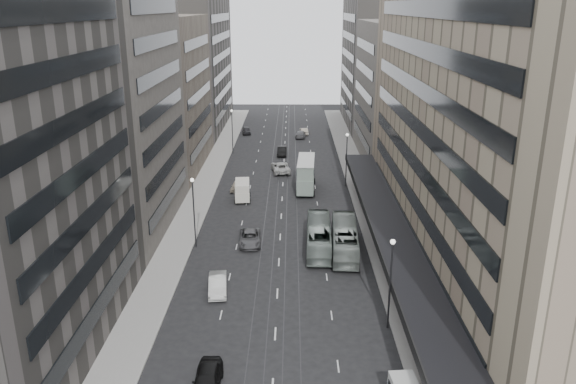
{
  "coord_description": "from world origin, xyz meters",
  "views": [
    {
      "loc": [
        1.36,
        -47.43,
        26.58
      ],
      "look_at": [
        0.94,
        16.23,
        5.3
      ],
      "focal_mm": 35.0,
      "sensor_mm": 36.0,
      "label": 1
    }
  ],
  "objects_px": {
    "bus_far": "(345,239)",
    "double_decker": "(306,174)",
    "panel_van": "(242,190)",
    "bus_near": "(319,236)",
    "sedan_0": "(207,380)",
    "sedan_2": "(250,238)",
    "sedan_1": "(218,284)"
  },
  "relations": [
    {
      "from": "bus_far",
      "to": "double_decker",
      "type": "height_order",
      "value": "double_decker"
    },
    {
      "from": "panel_van",
      "to": "bus_near",
      "type": "bearing_deg",
      "value": -63.38
    },
    {
      "from": "bus_near",
      "to": "sedan_0",
      "type": "bearing_deg",
      "value": 71.79
    },
    {
      "from": "panel_van",
      "to": "double_decker",
      "type": "bearing_deg",
      "value": 22.94
    },
    {
      "from": "sedan_0",
      "to": "sedan_2",
      "type": "height_order",
      "value": "sedan_0"
    },
    {
      "from": "panel_van",
      "to": "sedan_0",
      "type": "height_order",
      "value": "panel_van"
    },
    {
      "from": "sedan_2",
      "to": "bus_near",
      "type": "bearing_deg",
      "value": -13.64
    },
    {
      "from": "panel_van",
      "to": "sedan_1",
      "type": "relative_size",
      "value": 0.95
    },
    {
      "from": "double_decker",
      "to": "sedan_2",
      "type": "relative_size",
      "value": 1.66
    },
    {
      "from": "double_decker",
      "to": "sedan_1",
      "type": "height_order",
      "value": "double_decker"
    },
    {
      "from": "double_decker",
      "to": "bus_far",
      "type": "bearing_deg",
      "value": -77.28
    },
    {
      "from": "sedan_2",
      "to": "panel_van",
      "type": "bearing_deg",
      "value": 94.13
    },
    {
      "from": "sedan_0",
      "to": "sedan_1",
      "type": "distance_m",
      "value": 14.67
    },
    {
      "from": "bus_far",
      "to": "sedan_2",
      "type": "xyz_separation_m",
      "value": [
        -10.83,
        2.22,
        -0.87
      ]
    },
    {
      "from": "sedan_0",
      "to": "bus_near",
      "type": "bearing_deg",
      "value": 69.59
    },
    {
      "from": "bus_far",
      "to": "sedan_1",
      "type": "xyz_separation_m",
      "value": [
        -13.15,
        -9.34,
        -0.81
      ]
    },
    {
      "from": "panel_van",
      "to": "sedan_1",
      "type": "height_order",
      "value": "panel_van"
    },
    {
      "from": "bus_near",
      "to": "sedan_2",
      "type": "distance_m",
      "value": 8.12
    },
    {
      "from": "sedan_2",
      "to": "bus_far",
      "type": "bearing_deg",
      "value": -15.42
    },
    {
      "from": "bus_near",
      "to": "sedan_2",
      "type": "bearing_deg",
      "value": -7.67
    },
    {
      "from": "panel_van",
      "to": "sedan_2",
      "type": "bearing_deg",
      "value": -86.41
    },
    {
      "from": "sedan_1",
      "to": "bus_far",
      "type": "bearing_deg",
      "value": 29.14
    },
    {
      "from": "panel_van",
      "to": "sedan_1",
      "type": "bearing_deg",
      "value": -94.71
    },
    {
      "from": "panel_van",
      "to": "sedan_0",
      "type": "relative_size",
      "value": 0.94
    },
    {
      "from": "bus_near",
      "to": "sedan_1",
      "type": "height_order",
      "value": "bus_near"
    },
    {
      "from": "sedan_1",
      "to": "sedan_2",
      "type": "distance_m",
      "value": 11.79
    },
    {
      "from": "bus_far",
      "to": "sedan_2",
      "type": "bearing_deg",
      "value": -8.16
    },
    {
      "from": "bus_near",
      "to": "double_decker",
      "type": "bearing_deg",
      "value": -85.32
    },
    {
      "from": "double_decker",
      "to": "panel_van",
      "type": "relative_size",
      "value": 1.92
    },
    {
      "from": "bus_near",
      "to": "sedan_2",
      "type": "height_order",
      "value": "bus_near"
    },
    {
      "from": "sedan_1",
      "to": "sedan_2",
      "type": "height_order",
      "value": "sedan_1"
    },
    {
      "from": "sedan_1",
      "to": "sedan_2",
      "type": "xyz_separation_m",
      "value": [
        2.32,
        11.56,
        -0.06
      ]
    }
  ]
}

